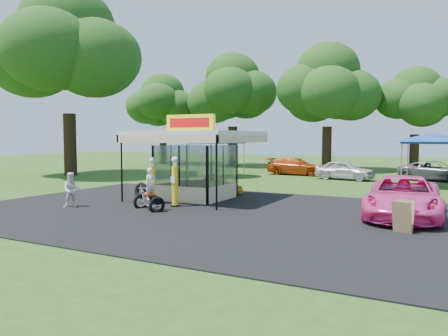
{
  "coord_description": "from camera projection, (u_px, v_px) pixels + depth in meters",
  "views": [
    {
      "loc": [
        9.24,
        -13.46,
        3.07
      ],
      "look_at": [
        0.09,
        4.0,
        1.7
      ],
      "focal_mm": 35.0,
      "sensor_mm": 36.0,
      "label": 1
    }
  ],
  "objects": [
    {
      "name": "bg_car_d",
      "position": [
        436.0,
        171.0,
        30.9
      ],
      "size": [
        5.4,
        3.3,
        1.4
      ],
      "primitive_type": "imported",
      "rotation": [
        0.0,
        0.0,
        1.37
      ],
      "color": "#5B5A5D",
      "rests_on": "ground"
    },
    {
      "name": "bg_car_b",
      "position": [
        296.0,
        166.0,
        35.82
      ],
      "size": [
        4.86,
        2.0,
        1.41
      ],
      "primitive_type": "imported",
      "rotation": [
        0.0,
        0.0,
        1.57
      ],
      "color": "#B63F0E",
      "rests_on": "ground"
    },
    {
      "name": "a_frame_sign",
      "position": [
        403.0,
        217.0,
        13.94
      ],
      "size": [
        0.64,
        0.66,
        1.06
      ],
      "rotation": [
        0.0,
        0.0,
        -0.25
      ],
      "color": "#593819",
      "rests_on": "ground"
    },
    {
      "name": "oak_far_b",
      "position": [
        233.0,
        96.0,
        46.53
      ],
      "size": [
        9.88,
        9.88,
        11.78
      ],
      "color": "black",
      "rests_on": "ground"
    },
    {
      "name": "pink_sedan",
      "position": [
        403.0,
        197.0,
        16.64
      ],
      "size": [
        3.06,
        5.94,
        1.6
      ],
      "primitive_type": "imported",
      "rotation": [
        0.0,
        0.0,
        0.07
      ],
      "color": "#FF45A7",
      "rests_on": "ground"
    },
    {
      "name": "gas_pump_right",
      "position": [
        175.0,
        183.0,
        19.21
      ],
      "size": [
        0.42,
        0.42,
        2.25
      ],
      "color": "black",
      "rests_on": "ground"
    },
    {
      "name": "tent_west",
      "position": [
        216.0,
        139.0,
        34.11
      ],
      "size": [
        4.7,
        4.7,
        3.28
      ],
      "rotation": [
        0.0,
        0.0,
        -0.32
      ],
      "color": "gray",
      "rests_on": "ground"
    },
    {
      "name": "spare_tires",
      "position": [
        141.0,
        190.0,
        21.98
      ],
      "size": [
        1.02,
        0.71,
        0.84
      ],
      "rotation": [
        0.0,
        0.0,
        -0.26
      ],
      "color": "black",
      "rests_on": "ground"
    },
    {
      "name": "ground",
      "position": [
        173.0,
        219.0,
        16.39
      ],
      "size": [
        120.0,
        120.0,
        0.0
      ],
      "primitive_type": "plane",
      "color": "#274C17",
      "rests_on": "ground"
    },
    {
      "name": "motorcycle",
      "position": [
        150.0,
        194.0,
        18.23
      ],
      "size": [
        1.65,
        1.25,
        1.88
      ],
      "rotation": [
        0.0,
        0.0,
        -0.4
      ],
      "color": "black",
      "rests_on": "ground"
    },
    {
      "name": "oak_far_d",
      "position": [
        416.0,
        106.0,
        40.22
      ],
      "size": [
        7.88,
        7.88,
        9.38
      ],
      "color": "black",
      "rests_on": "ground"
    },
    {
      "name": "oak_far_c",
      "position": [
        328.0,
        91.0,
        40.49
      ],
      "size": [
        9.85,
        9.85,
        11.61
      ],
      "color": "black",
      "rests_on": "ground"
    },
    {
      "name": "bg_car_c",
      "position": [
        345.0,
        170.0,
        31.74
      ],
      "size": [
        4.43,
        2.32,
        1.44
      ],
      "primitive_type": "imported",
      "rotation": [
        0.0,
        0.0,
        1.42
      ],
      "color": "silver",
      "rests_on": "ground"
    },
    {
      "name": "spectator_west",
      "position": [
        72.0,
        190.0,
        19.09
      ],
      "size": [
        0.95,
        0.96,
        1.56
      ],
      "primitive_type": "imported",
      "rotation": [
        0.0,
        0.0,
        0.82
      ],
      "color": "white",
      "rests_on": "ground"
    },
    {
      "name": "oak_near",
      "position": [
        68.0,
        60.0,
        34.79
      ],
      "size": [
        12.83,
        12.83,
        14.77
      ],
      "color": "black",
      "rests_on": "ground"
    },
    {
      "name": "asphalt_apron",
      "position": [
        200.0,
        211.0,
        18.15
      ],
      "size": [
        20.0,
        14.0,
        0.04
      ],
      "primitive_type": "cube",
      "color": "black",
      "rests_on": "ground"
    },
    {
      "name": "tent_east",
      "position": [
        433.0,
        138.0,
        27.04
      ],
      "size": [
        4.84,
        4.84,
        3.38
      ],
      "rotation": [
        0.0,
        0.0,
        -0.03
      ],
      "color": "gray",
      "rests_on": "ground"
    },
    {
      "name": "gas_pump_left",
      "position": [
        153.0,
        182.0,
        19.94
      ],
      "size": [
        0.41,
        0.41,
        2.19
      ],
      "color": "black",
      "rests_on": "ground"
    },
    {
      "name": "kiosk_car",
      "position": [
        217.0,
        185.0,
        23.64
      ],
      "size": [
        2.82,
        1.13,
        0.96
      ],
      "primitive_type": "imported",
      "rotation": [
        0.0,
        0.0,
        1.57
      ],
      "color": "yellow",
      "rests_on": "ground"
    },
    {
      "name": "gas_station_kiosk",
      "position": [
        196.0,
        164.0,
        21.6
      ],
      "size": [
        5.4,
        5.4,
        4.18
      ],
      "color": "white",
      "rests_on": "ground"
    },
    {
      "name": "oak_far_a",
      "position": [
        163.0,
        108.0,
        50.95
      ],
      "size": [
        8.67,
        8.67,
        10.28
      ],
      "color": "black",
      "rests_on": "ground"
    }
  ]
}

